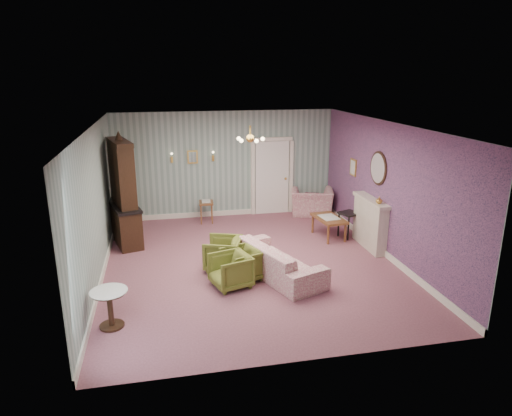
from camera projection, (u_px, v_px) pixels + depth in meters
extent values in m
plane|color=#905463|center=(251.00, 264.00, 9.74)|extent=(7.00, 7.00, 0.00)
plane|color=white|center=(250.00, 125.00, 8.91)|extent=(7.00, 7.00, 0.00)
plane|color=gray|center=(226.00, 165.00, 12.61)|extent=(6.00, 0.00, 6.00)
plane|color=gray|center=(302.00, 266.00, 6.04)|extent=(6.00, 0.00, 6.00)
plane|color=gray|center=(96.00, 206.00, 8.74)|extent=(0.00, 7.00, 7.00)
plane|color=gray|center=(387.00, 190.00, 9.91)|extent=(0.00, 7.00, 7.00)
plane|color=#B85C8E|center=(386.00, 190.00, 9.91)|extent=(0.00, 7.00, 7.00)
imported|color=olive|center=(231.00, 269.00, 8.62)|extent=(0.80, 0.83, 0.70)
imported|color=olive|center=(242.00, 263.00, 8.91)|extent=(0.83, 0.86, 0.70)
imported|color=olive|center=(223.00, 252.00, 9.41)|extent=(0.86, 0.89, 0.73)
imported|color=#A3415F|center=(278.00, 254.00, 9.09)|extent=(1.39, 2.31, 0.87)
imported|color=#A3415F|center=(312.00, 197.00, 12.94)|extent=(1.30, 1.03, 1.00)
imported|color=gold|center=(379.00, 200.00, 9.94)|extent=(0.15, 0.15, 0.15)
cube|color=maroon|center=(312.00, 200.00, 12.80)|extent=(0.41, 0.28, 0.39)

